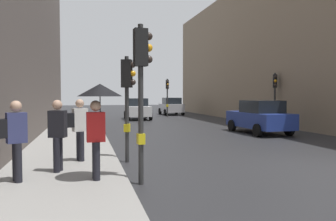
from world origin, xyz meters
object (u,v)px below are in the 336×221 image
(pedestrian_with_black_backpack, at_px, (78,126))
(pedestrian_in_dark_coat, at_px, (58,132))
(traffic_light_far_median, at_px, (167,91))
(car_silver_hatchback, at_px, (171,106))
(traffic_light_near_right, at_px, (128,89))
(traffic_light_mid_street, at_px, (275,90))
(car_white_compact, at_px, (137,109))
(pedestrian_with_umbrella, at_px, (99,104))
(traffic_light_near_left, at_px, (142,75))
(car_blue_van, at_px, (260,117))
(pedestrian_with_grey_backpack, at_px, (14,136))

(pedestrian_with_black_backpack, distance_m, pedestrian_in_dark_coat, 1.36)
(traffic_light_far_median, bearing_deg, car_silver_hatchback, 69.58)
(car_silver_hatchback, relative_size, pedestrian_with_black_backpack, 2.39)
(traffic_light_near_right, relative_size, pedestrian_in_dark_coat, 1.82)
(car_silver_hatchback, bearing_deg, traffic_light_near_right, -107.48)
(pedestrian_in_dark_coat, bearing_deg, traffic_light_near_right, 38.64)
(traffic_light_mid_street, xyz_separation_m, car_white_compact, (-7.44, 8.89, -1.50))
(pedestrian_with_umbrella, bearing_deg, traffic_light_near_left, -4.36)
(car_blue_van, bearing_deg, traffic_light_mid_street, 47.74)
(traffic_light_mid_street, height_order, pedestrian_with_grey_backpack, traffic_light_mid_street)
(traffic_light_mid_street, distance_m, car_silver_hatchback, 14.81)
(traffic_light_mid_street, distance_m, car_white_compact, 11.69)
(car_silver_hatchback, distance_m, pedestrian_in_dark_coat, 26.54)
(car_silver_hatchback, relative_size, pedestrian_with_grey_backpack, 2.39)
(traffic_light_far_median, relative_size, car_white_compact, 0.83)
(car_white_compact, xyz_separation_m, pedestrian_in_dark_coat, (-4.92, -19.36, 0.25))
(car_white_compact, bearing_deg, traffic_light_mid_street, -50.06)
(traffic_light_near_left, height_order, traffic_light_far_median, traffic_light_near_left)
(traffic_light_near_left, xyz_separation_m, pedestrian_with_black_backpack, (-1.45, 2.35, -1.35))
(pedestrian_with_umbrella, bearing_deg, pedestrian_with_grey_backpack, 173.89)
(car_silver_hatchback, xyz_separation_m, pedestrian_with_umbrella, (-8.31, -25.87, 0.96))
(car_silver_hatchback, height_order, pedestrian_with_grey_backpack, pedestrian_with_grey_backpack)
(car_silver_hatchback, bearing_deg, traffic_light_mid_street, -77.86)
(car_white_compact, xyz_separation_m, pedestrian_with_black_backpack, (-4.45, -18.08, 0.29))
(car_blue_van, distance_m, car_silver_hatchback, 17.37)
(traffic_light_far_median, xyz_separation_m, car_blue_van, (1.60, -14.17, -1.57))
(car_white_compact, xyz_separation_m, car_blue_van, (4.75, -11.85, 0.00))
(traffic_light_near_left, bearing_deg, car_silver_hatchback, 74.19)
(pedestrian_with_black_backpack, bearing_deg, traffic_light_mid_street, 37.70)
(car_blue_van, bearing_deg, pedestrian_with_umbrella, -135.68)
(car_blue_van, relative_size, car_silver_hatchback, 1.01)
(car_white_compact, relative_size, pedestrian_with_umbrella, 1.99)
(pedestrian_with_umbrella, height_order, pedestrian_with_black_backpack, pedestrian_with_umbrella)
(car_white_compact, distance_m, pedestrian_in_dark_coat, 19.98)
(car_white_compact, height_order, pedestrian_in_dark_coat, pedestrian_in_dark_coat)
(car_blue_van, relative_size, pedestrian_in_dark_coat, 2.42)
(traffic_light_near_right, bearing_deg, traffic_light_near_left, -89.98)
(traffic_light_far_median, height_order, pedestrian_with_umbrella, traffic_light_far_median)
(traffic_light_near_left, distance_m, car_white_compact, 20.72)
(car_blue_van, height_order, pedestrian_with_grey_backpack, pedestrian_with_grey_backpack)
(traffic_light_near_right, height_order, car_blue_van, traffic_light_near_right)
(car_silver_hatchback, bearing_deg, traffic_light_near_left, -105.81)
(car_blue_van, bearing_deg, traffic_light_far_median, 96.43)
(traffic_light_near_left, xyz_separation_m, pedestrian_in_dark_coat, (-1.92, 1.08, -1.38))
(car_blue_van, distance_m, pedestrian_with_black_backpack, 11.12)
(traffic_light_near_left, relative_size, traffic_light_mid_street, 1.06)
(car_white_compact, xyz_separation_m, car_silver_hatchback, (4.34, 5.51, 0.00))
(car_white_compact, bearing_deg, car_silver_hatchback, 51.75)
(pedestrian_with_black_backpack, bearing_deg, pedestrian_with_umbrella, -77.94)
(traffic_light_near_left, bearing_deg, pedestrian_with_grey_backpack, 174.50)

